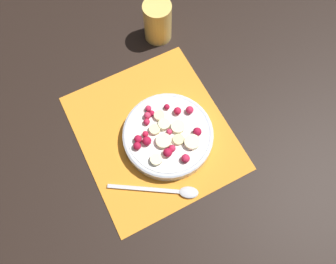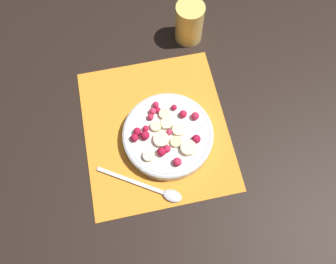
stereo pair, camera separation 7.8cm
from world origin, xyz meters
The scene contains 5 objects.
ground_plane centered at (0.00, 0.00, 0.00)m, with size 3.00×3.00×0.00m, color black.
placemat centered at (0.00, 0.00, 0.00)m, with size 0.40×0.36×0.01m.
fruit_bowl centered at (-0.03, -0.02, 0.03)m, with size 0.22×0.22×0.06m.
spoon centered at (-0.16, 0.03, 0.01)m, with size 0.13×0.19×0.01m.
drinking_glass centered at (0.27, -0.15, 0.06)m, with size 0.08×0.08×0.12m.
Camera 1 is at (-0.29, 0.11, 0.77)m, focal length 35.00 mm.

